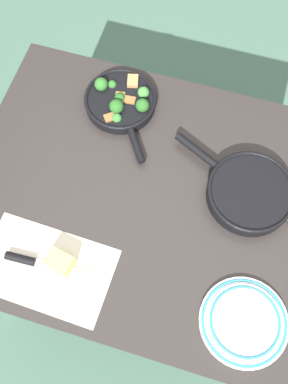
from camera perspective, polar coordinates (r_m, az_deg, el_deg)
ground_plane at (r=2.00m, az=-0.00°, el=-8.44°), size 14.00×14.00×0.00m
dining_table_red at (r=1.37m, az=-0.00°, el=-1.77°), size 1.09×0.87×0.76m
skillet_broccoli at (r=1.41m, az=-3.05°, el=11.99°), size 0.26×0.31×0.07m
skillet_eggs at (r=1.29m, az=13.81°, el=-0.07°), size 0.39×0.26×0.05m
parchment_sheet at (r=1.25m, az=-12.88°, el=-9.90°), size 0.37×0.24×0.00m
grater_knife at (r=1.25m, az=-14.17°, el=-9.16°), size 0.25×0.04×0.02m
cheese_block at (r=1.21m, az=-11.15°, el=-9.20°), size 0.08×0.07×0.06m
dinner_plate_stack at (r=1.21m, az=13.22°, el=-16.50°), size 0.24×0.24×0.03m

